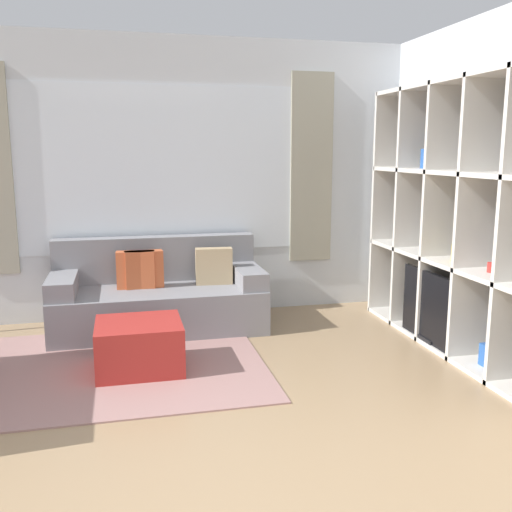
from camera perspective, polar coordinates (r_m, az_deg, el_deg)
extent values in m
cube|color=silver|center=(5.66, -9.66, 7.54)|extent=(6.17, 0.07, 2.70)
cube|color=white|center=(5.62, -9.67, 8.53)|extent=(2.73, 0.01, 1.60)
cube|color=#9E9984|center=(5.91, 5.56, 8.72)|extent=(0.44, 0.03, 1.90)
cube|color=silver|center=(4.87, 23.19, 6.39)|extent=(0.07, 4.58, 2.70)
cube|color=gray|center=(4.58, -18.63, -10.83)|extent=(2.99, 1.84, 0.01)
cube|color=#232328|center=(4.97, 21.70, 3.56)|extent=(0.02, 2.44, 2.18)
cube|color=silver|center=(4.66, 21.41, 3.17)|extent=(0.41, 0.04, 2.18)
cube|color=silver|center=(5.07, 18.29, 3.89)|extent=(0.41, 0.04, 2.18)
cube|color=silver|center=(5.49, 15.63, 4.50)|extent=(0.41, 0.04, 2.18)
cube|color=silver|center=(5.92, 13.35, 5.02)|extent=(0.41, 0.04, 2.18)
cube|color=silver|center=(5.09, 19.03, -8.53)|extent=(0.41, 2.44, 0.04)
cube|color=silver|center=(4.91, 19.52, -0.67)|extent=(0.41, 2.44, 0.04)
cube|color=silver|center=(4.83, 20.05, 7.83)|extent=(0.41, 2.44, 0.04)
cube|color=silver|center=(4.86, 20.60, 16.21)|extent=(0.41, 2.44, 0.04)
cube|color=black|center=(5.03, 16.82, -4.89)|extent=(0.04, 0.78, 0.60)
cube|color=black|center=(5.12, 16.85, -7.92)|extent=(0.10, 0.24, 0.03)
cylinder|color=gold|center=(4.88, 19.47, 0.32)|extent=(0.09, 0.09, 0.14)
cube|color=#2856A8|center=(4.67, 22.12, -9.15)|extent=(0.09, 0.09, 0.17)
cylinder|color=red|center=(4.53, 22.43, -1.07)|extent=(0.05, 0.05, 0.07)
cube|color=gold|center=(5.09, 18.65, -7.56)|extent=(0.07, 0.07, 0.13)
cube|color=#2856A8|center=(5.23, 17.02, 9.29)|extent=(0.12, 0.12, 0.17)
cube|color=gray|center=(5.33, -9.66, -5.23)|extent=(1.90, 0.84, 0.39)
cube|color=gray|center=(5.56, -10.02, -0.25)|extent=(1.90, 0.18, 0.43)
cube|color=gray|center=(5.28, -18.77, -2.68)|extent=(0.24, 0.78, 0.16)
cube|color=gray|center=(5.37, -0.90, -1.90)|extent=(0.24, 0.78, 0.16)
cube|color=#C65B33|center=(5.29, -11.13, -1.31)|extent=(0.35, 0.15, 0.34)
cube|color=#C65B33|center=(5.29, -11.93, -1.35)|extent=(0.35, 0.14, 0.34)
cube|color=tan|center=(5.35, -4.23, -1.01)|extent=(0.35, 0.15, 0.34)
cube|color=#A82823|center=(4.40, -11.59, -8.84)|extent=(0.63, 0.57, 0.38)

